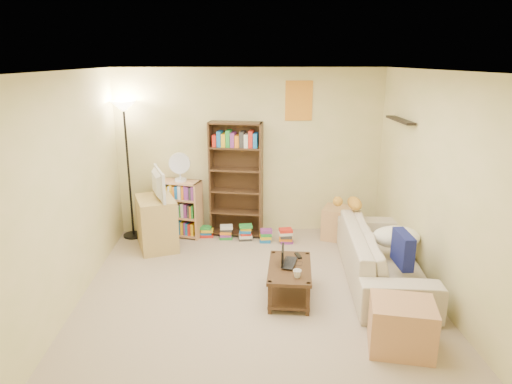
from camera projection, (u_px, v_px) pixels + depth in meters
room at (258, 160)px, 4.65m from camera, size 4.50×4.54×2.52m
sofa at (382, 255)px, 5.54m from camera, size 2.34×1.29×0.63m
navy_pillow at (403, 249)px, 5.01m from camera, size 0.13×0.42×0.37m
cream_blanket at (396, 237)px, 5.52m from camera, size 0.58×0.42×0.25m
tabby_cat at (352, 203)px, 6.24m from camera, size 0.50×0.22×0.17m
coffee_table at (289, 278)px, 5.14m from camera, size 0.58×0.91×0.38m
laptop at (293, 264)px, 5.14m from camera, size 0.46×0.41×0.03m
laptop_screen at (283, 255)px, 5.12m from camera, size 0.05×0.28×0.19m
mug at (297, 274)px, 4.84m from camera, size 0.14×0.14×0.08m
tv_remote at (298, 256)px, 5.36m from camera, size 0.07×0.16×0.02m
tv_stand at (157, 223)px, 6.48m from camera, size 0.68×0.81×0.74m
television at (154, 184)px, 6.32m from camera, size 0.78×0.52×0.42m
tall_bookshelf at (236, 177)px, 6.80m from camera, size 0.82×0.41×1.74m
short_bookshelf at (179, 209)px, 6.90m from camera, size 0.73×0.48×0.87m
desk_fan at (180, 166)px, 6.67m from camera, size 0.31×0.17×0.43m
floor_lamp at (125, 130)px, 6.53m from camera, size 0.35×0.35×2.04m
side_table at (338, 223)px, 6.86m from camera, size 0.55×0.55×0.48m
end_cabinet at (401, 326)px, 4.21m from camera, size 0.67×0.60×0.48m
book_stacks at (247, 234)px, 6.81m from camera, size 1.38×0.46×0.24m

